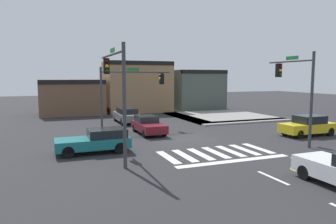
% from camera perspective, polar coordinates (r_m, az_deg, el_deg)
% --- Properties ---
extents(ground_plane, '(120.00, 120.00, 0.00)m').
position_cam_1_polar(ground_plane, '(22.72, 2.98, -4.86)').
color(ground_plane, '#2B2B2D').
extents(crosswalk_near, '(6.51, 2.92, 0.01)m').
position_cam_1_polar(crosswalk_near, '(18.81, 8.68, -7.29)').
color(crosswalk_near, silver).
rests_on(crosswalk_near, ground_plane).
extents(lane_markings, '(6.80, 18.75, 0.01)m').
position_cam_1_polar(lane_markings, '(14.33, 27.24, -12.32)').
color(lane_markings, white).
rests_on(lane_markings, ground_plane).
extents(bike_detector_marking, '(0.96, 0.96, 0.01)m').
position_cam_1_polar(bike_detector_marking, '(16.59, 23.00, -9.59)').
color(bike_detector_marking, yellow).
rests_on(bike_detector_marking, ground_plane).
extents(curb_corner_northeast, '(10.00, 10.60, 0.15)m').
position_cam_1_polar(curb_corner_northeast, '(34.85, 9.35, -0.87)').
color(curb_corner_northeast, gray).
rests_on(curb_corner_northeast, ground_plane).
extents(storefront_row, '(23.53, 5.98, 6.36)m').
position_cam_1_polar(storefront_row, '(40.72, -5.09, 4.05)').
color(storefront_row, brown).
rests_on(storefront_row, ground_plane).
extents(traffic_signal_southwest, '(0.32, 5.88, 6.06)m').
position_cam_1_polar(traffic_signal_southwest, '(16.99, -9.59, 5.68)').
color(traffic_signal_southwest, '#383A3D').
rests_on(traffic_signal_southwest, ground_plane).
extents(traffic_signal_southeast, '(0.32, 4.11, 5.99)m').
position_cam_1_polar(traffic_signal_southeast, '(22.19, 22.32, 4.93)').
color(traffic_signal_southeast, '#383A3D').
rests_on(traffic_signal_southeast, ground_plane).
extents(traffic_signal_northwest, '(6.06, 0.32, 5.24)m').
position_cam_1_polar(traffic_signal_northwest, '(26.56, -6.92, 4.77)').
color(traffic_signal_northwest, '#383A3D').
rests_on(traffic_signal_northwest, ground_plane).
extents(car_yellow, '(4.33, 1.75, 1.53)m').
position_cam_1_polar(car_yellow, '(26.00, 24.16, -2.28)').
color(car_yellow, gold).
rests_on(car_yellow, ground_plane).
extents(car_gray, '(1.84, 4.51, 1.45)m').
position_cam_1_polar(car_gray, '(30.57, -7.51, -0.58)').
color(car_gray, slate).
rests_on(car_gray, ground_plane).
extents(car_maroon, '(1.73, 4.13, 1.36)m').
position_cam_1_polar(car_maroon, '(24.56, -3.62, -2.39)').
color(car_maroon, maroon).
rests_on(car_maroon, ground_plane).
extents(car_teal, '(4.24, 1.84, 1.38)m').
position_cam_1_polar(car_teal, '(18.95, -12.89, -5.07)').
color(car_teal, '#196B70').
rests_on(car_teal, ground_plane).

